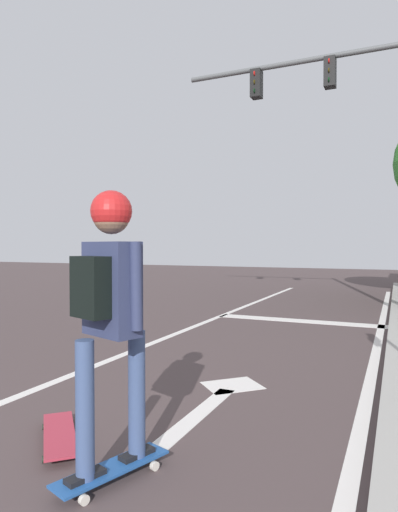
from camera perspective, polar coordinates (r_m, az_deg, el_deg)
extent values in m
cube|color=silver|center=(6.23, -8.81, -12.12)|extent=(0.12, 20.00, 0.01)
cube|color=silver|center=(5.28, 21.31, -14.67)|extent=(0.12, 20.00, 0.01)
cube|color=silver|center=(8.80, 12.91, -8.18)|extent=(3.21, 0.40, 0.01)
cube|color=silver|center=(4.03, -0.05, -19.74)|extent=(0.16, 1.40, 0.01)
cube|color=silver|center=(4.77, 4.35, -16.34)|extent=(0.71, 0.71, 0.01)
cube|color=#A5A29B|center=(5.25, 24.12, -14.02)|extent=(0.24, 24.00, 0.14)
cube|color=#215095|center=(3.06, -11.14, -25.33)|extent=(0.44, 0.79, 0.02)
cube|color=#B2B2B7|center=(3.21, -6.99, -24.27)|extent=(0.17, 0.10, 0.01)
cylinder|color=beige|center=(3.29, -8.14, -24.29)|extent=(0.05, 0.07, 0.06)
cylinder|color=beige|center=(3.16, -5.78, -25.42)|extent=(0.05, 0.07, 0.06)
cube|color=#B2B2B7|center=(2.94, -15.77, -26.85)|extent=(0.17, 0.10, 0.01)
cylinder|color=beige|center=(3.03, -16.79, -26.73)|extent=(0.05, 0.07, 0.06)
cylinder|color=beige|center=(2.88, -14.67, -28.22)|extent=(0.05, 0.07, 0.06)
cylinder|color=#3B4F79|center=(3.00, -8.06, -17.22)|extent=(0.11, 0.11, 0.82)
cube|color=black|center=(3.15, -8.04, -24.01)|extent=(0.16, 0.26, 0.03)
cylinder|color=#3B4F79|center=(2.79, -14.56, -18.70)|extent=(0.11, 0.11, 0.82)
cube|color=black|center=(2.95, -14.51, -25.88)|extent=(0.16, 0.26, 0.03)
cube|color=navy|center=(2.74, -11.24, -4.16)|extent=(0.42, 0.29, 0.57)
cylinder|color=navy|center=(2.92, -13.05, -3.32)|extent=(0.07, 0.09, 0.52)
cylinder|color=navy|center=(2.60, -8.14, -3.87)|extent=(0.07, 0.08, 0.52)
sphere|color=#8B654D|center=(2.74, -11.29, 5.13)|extent=(0.23, 0.23, 0.23)
sphere|color=red|center=(2.74, -11.29, 5.72)|extent=(0.25, 0.25, 0.25)
cube|color=black|center=(2.66, -13.70, -3.90)|extent=(0.29, 0.22, 0.36)
cube|color=#AE2E3F|center=(3.64, -17.63, -21.08)|extent=(0.73, 0.75, 0.02)
cube|color=#B2B2B7|center=(3.91, -17.76, -19.71)|extent=(0.16, 0.16, 0.01)
cylinder|color=#1E2E22|center=(3.92, -19.39, -20.12)|extent=(0.05, 0.05, 0.05)
cylinder|color=#1E2E22|center=(3.92, -16.14, -20.07)|extent=(0.05, 0.05, 0.05)
cube|color=#B2B2B7|center=(3.39, -17.46, -23.09)|extent=(0.16, 0.16, 0.01)
cylinder|color=#1E2E22|center=(3.40, -19.38, -23.56)|extent=(0.05, 0.05, 0.05)
cylinder|color=#1E2E22|center=(3.41, -15.54, -23.48)|extent=(0.05, 0.05, 0.05)
cylinder|color=#535657|center=(11.05, 11.96, 23.25)|extent=(5.00, 0.12, 0.12)
cube|color=black|center=(10.79, 16.61, 21.79)|extent=(0.24, 0.28, 0.64)
cylinder|color=red|center=(10.72, 16.50, 23.07)|extent=(0.02, 0.10, 0.10)
cylinder|color=#3C3106|center=(10.65, 16.49, 22.08)|extent=(0.02, 0.10, 0.10)
cylinder|color=black|center=(10.58, 16.48, 21.06)|extent=(0.02, 0.10, 0.10)
cube|color=black|center=(11.13, 7.45, 21.19)|extent=(0.24, 0.28, 0.64)
cylinder|color=red|center=(11.06, 7.21, 22.42)|extent=(0.02, 0.10, 0.10)
cylinder|color=#3C3106|center=(10.99, 7.21, 21.44)|extent=(0.02, 0.10, 0.10)
cylinder|color=black|center=(10.92, 7.20, 20.46)|extent=(0.02, 0.10, 0.10)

